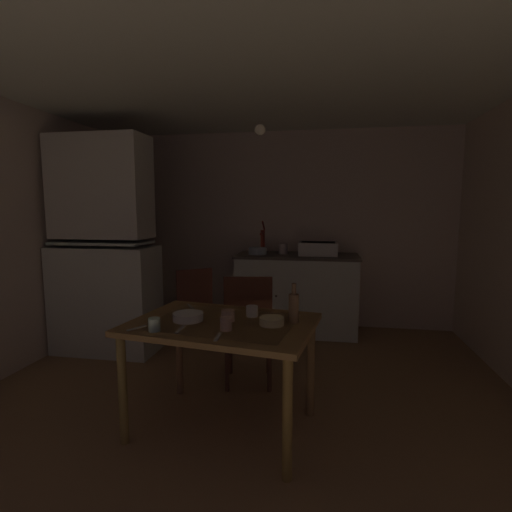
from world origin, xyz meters
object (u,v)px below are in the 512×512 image
(hand_pump, at_px, (263,239))
(serving_bowl_wide, at_px, (272,321))
(glass_bottle, at_px, (294,307))
(chair_by_counter, at_px, (192,305))
(chair_far_side, at_px, (248,329))
(hutch_cabinet, at_px, (104,253))
(mixing_bowl_counter, at_px, (258,251))
(sink_basin, at_px, (318,248))
(mug_dark, at_px, (228,316))
(dining_table, at_px, (222,335))

(hand_pump, xyz_separation_m, serving_bowl_wide, (0.41, -2.19, -0.34))
(serving_bowl_wide, bearing_deg, hand_pump, 100.50)
(glass_bottle, bearing_deg, chair_by_counter, 130.34)
(hand_pump, bearing_deg, chair_far_side, -85.24)
(hand_pump, relative_size, chair_far_side, 0.41)
(hutch_cabinet, xyz_separation_m, serving_bowl_wide, (1.86, -1.17, -0.26))
(hutch_cabinet, bearing_deg, glass_bottle, -28.92)
(hutch_cabinet, bearing_deg, chair_by_counter, 20.24)
(mixing_bowl_counter, bearing_deg, chair_far_side, -83.18)
(sink_basin, height_order, chair_by_counter, sink_basin)
(hand_pump, distance_m, chair_far_side, 1.67)
(chair_by_counter, bearing_deg, hand_pump, 47.95)
(hand_pump, bearing_deg, chair_by_counter, -132.05)
(mug_dark, bearing_deg, dining_table, -155.78)
(mixing_bowl_counter, bearing_deg, chair_by_counter, -134.07)
(mug_dark, distance_m, glass_bottle, 0.43)
(mixing_bowl_counter, xyz_separation_m, mug_dark, (0.16, -2.07, -0.19))
(hutch_cabinet, distance_m, chair_by_counter, 1.03)
(dining_table, relative_size, chair_by_counter, 1.50)
(hutch_cabinet, height_order, sink_basin, hutch_cabinet)
(chair_by_counter, bearing_deg, mixing_bowl_counter, 45.93)
(dining_table, height_order, mug_dark, mug_dark)
(glass_bottle, bearing_deg, mixing_bowl_counter, 106.05)
(hand_pump, xyz_separation_m, chair_by_counter, (-0.65, -0.72, -0.65))
(serving_bowl_wide, bearing_deg, hutch_cabinet, 147.77)
(mixing_bowl_counter, relative_size, chair_by_counter, 0.25)
(hand_pump, distance_m, serving_bowl_wide, 2.26)
(glass_bottle, bearing_deg, chair_far_side, 125.46)
(sink_basin, height_order, mug_dark, sink_basin)
(hand_pump, xyz_separation_m, mug_dark, (0.12, -2.16, -0.32))
(mixing_bowl_counter, distance_m, serving_bowl_wide, 2.16)
(hutch_cabinet, height_order, chair_far_side, hutch_cabinet)
(hand_pump, height_order, chair_far_side, hand_pump)
(hutch_cabinet, height_order, mug_dark, hutch_cabinet)
(chair_by_counter, distance_m, mug_dark, 1.67)
(mixing_bowl_counter, distance_m, dining_table, 2.11)
(sink_basin, bearing_deg, chair_by_counter, -152.71)
(hutch_cabinet, height_order, serving_bowl_wide, hutch_cabinet)
(mug_dark, height_order, glass_bottle, glass_bottle)
(sink_basin, bearing_deg, hand_pump, 176.08)
(dining_table, bearing_deg, hutch_cabinet, 142.89)
(sink_basin, relative_size, mug_dark, 5.06)
(serving_bowl_wide, bearing_deg, chair_far_side, 113.22)
(mixing_bowl_counter, height_order, chair_far_side, mixing_bowl_counter)
(mixing_bowl_counter, xyz_separation_m, dining_table, (0.12, -2.09, -0.32))
(chair_by_counter, xyz_separation_m, glass_bottle, (1.19, -1.40, 0.39))
(chair_far_side, xyz_separation_m, chair_by_counter, (-0.78, 0.82, -0.04))
(dining_table, xyz_separation_m, serving_bowl_wide, (0.33, -0.01, 0.11))
(serving_bowl_wide, bearing_deg, sink_basin, 83.28)
(serving_bowl_wide, xyz_separation_m, glass_bottle, (0.13, 0.07, 0.08))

